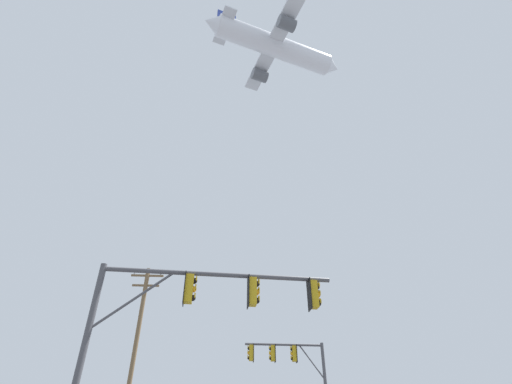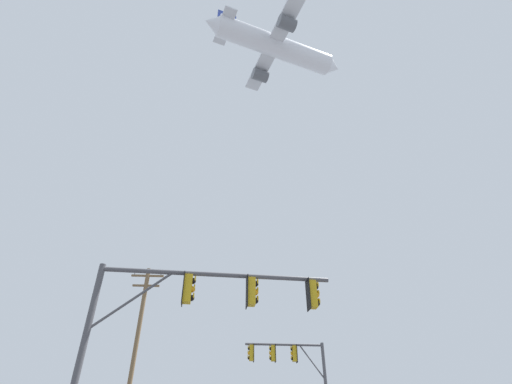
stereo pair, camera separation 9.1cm
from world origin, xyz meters
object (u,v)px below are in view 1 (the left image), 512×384
(signal_pole_near, at_px, (196,307))
(utility_pole, at_px, (135,347))
(signal_pole_far, at_px, (293,366))
(airplane, at_px, (275,47))

(signal_pole_near, bearing_deg, utility_pole, 109.83)
(signal_pole_far, distance_m, utility_pole, 9.85)
(utility_pole, relative_size, airplane, 0.46)
(signal_pole_near, relative_size, airplane, 0.32)
(utility_pole, distance_m, airplane, 51.19)
(utility_pole, xyz_separation_m, airplane, (11.48, 12.09, 48.40))
(signal_pole_far, bearing_deg, signal_pole_near, -111.28)
(signal_pole_near, distance_m, utility_pole, 14.07)
(signal_pole_near, xyz_separation_m, signal_pole_far, (5.04, 12.93, 0.15))
(signal_pole_far, distance_m, airplane, 51.01)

